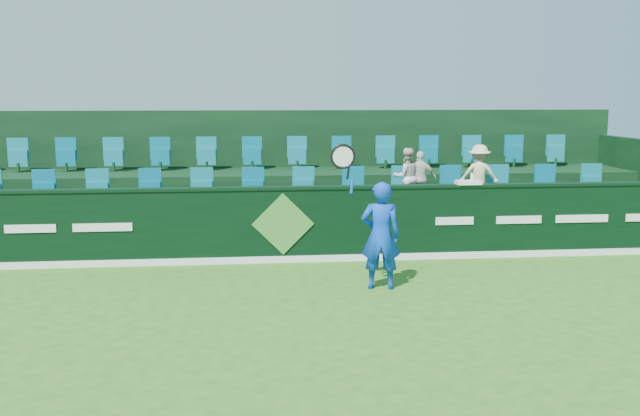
{
  "coord_description": "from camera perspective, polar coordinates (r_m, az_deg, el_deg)",
  "views": [
    {
      "loc": [
        -0.61,
        -8.44,
        2.95
      ],
      "look_at": [
        0.54,
        2.8,
        1.15
      ],
      "focal_mm": 40.0,
      "sensor_mm": 36.0,
      "label": 1
    }
  ],
  "objects": [
    {
      "name": "spectator_left",
      "position": [
        14.0,
        6.92,
        2.49
      ],
      "size": [
        0.6,
        0.5,
        1.13
      ],
      "primitive_type": "imported",
      "rotation": [
        0.0,
        0.0,
        3.27
      ],
      "color": "beige",
      "rests_on": "stand_tier_front"
    },
    {
      "name": "towel",
      "position": [
        13.16,
        11.77,
        2.02
      ],
      "size": [
        0.44,
        0.28,
        0.07
      ],
      "primitive_type": "cube",
      "color": "white",
      "rests_on": "sponsor_hoarding"
    },
    {
      "name": "seat_row_back",
      "position": [
        15.81,
        -3.64,
        4.14
      ],
      "size": [
        13.5,
        0.5,
        0.6
      ],
      "primitive_type": "cube",
      "color": "#04637F",
      "rests_on": "stand_tier_back"
    },
    {
      "name": "stand_tier_front",
      "position": [
        13.8,
        -3.23,
        -1.62
      ],
      "size": [
        16.0,
        2.0,
        0.8
      ],
      "primitive_type": "cube",
      "color": "black",
      "rests_on": "ground"
    },
    {
      "name": "seat_row_front",
      "position": [
        14.08,
        -3.33,
        1.48
      ],
      "size": [
        13.5,
        0.5,
        0.6
      ],
      "primitive_type": "cube",
      "color": "#04637F",
      "rests_on": "stand_tier_front"
    },
    {
      "name": "drinks_bottle",
      "position": [
        13.17,
        12.08,
        2.31
      ],
      "size": [
        0.06,
        0.06,
        0.2
      ],
      "primitive_type": "cylinder",
      "color": "white",
      "rests_on": "sponsor_hoarding"
    },
    {
      "name": "spectator_middle",
      "position": [
        14.07,
        8.03,
        2.36
      ],
      "size": [
        0.66,
        0.36,
        1.07
      ],
      "primitive_type": "imported",
      "rotation": [
        0.0,
        0.0,
        2.97
      ],
      "color": "silver",
      "rests_on": "stand_tier_front"
    },
    {
      "name": "ground",
      "position": [
        8.97,
        -1.66,
        -10.17
      ],
      "size": [
        60.0,
        60.0,
        0.0
      ],
      "primitive_type": "plane",
      "color": "#256618",
      "rests_on": "ground"
    },
    {
      "name": "sponsor_hoarding",
      "position": [
        12.66,
        -2.99,
        -1.31
      ],
      "size": [
        16.0,
        0.25,
        1.35
      ],
      "color": "black",
      "rests_on": "ground"
    },
    {
      "name": "stand_tier_back",
      "position": [
        15.63,
        -3.56,
        0.57
      ],
      "size": [
        16.0,
        1.8,
        1.3
      ],
      "primitive_type": "cube",
      "color": "black",
      "rests_on": "ground"
    },
    {
      "name": "stand_rear",
      "position": [
        15.99,
        -3.64,
        2.81
      ],
      "size": [
        16.0,
        4.1,
        2.6
      ],
      "color": "black",
      "rests_on": "ground"
    },
    {
      "name": "tennis_player",
      "position": [
        10.9,
        4.82,
        -2.11
      ],
      "size": [
        1.14,
        0.48,
        2.26
      ],
      "color": "#0B3CC1",
      "rests_on": "ground"
    },
    {
      "name": "spectator_right",
      "position": [
        14.39,
        12.6,
        2.61
      ],
      "size": [
        0.86,
        0.63,
        1.18
      ],
      "primitive_type": "imported",
      "rotation": [
        0.0,
        0.0,
        2.86
      ],
      "color": "beige",
      "rests_on": "stand_tier_front"
    }
  ]
}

